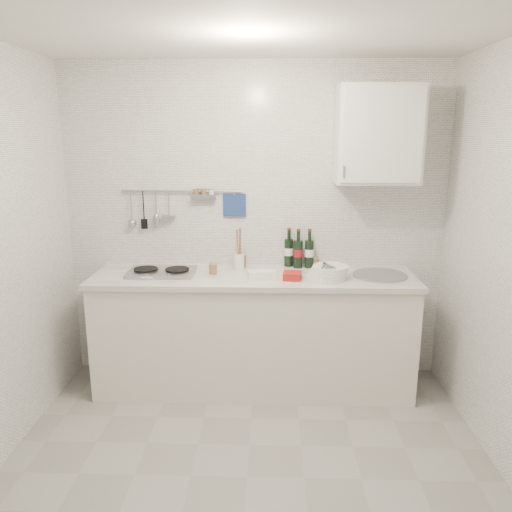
{
  "coord_description": "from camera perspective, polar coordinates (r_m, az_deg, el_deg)",
  "views": [
    {
      "loc": [
        0.13,
        -2.53,
        1.96
      ],
      "look_at": [
        0.02,
        0.9,
        1.12
      ],
      "focal_mm": 35.0,
      "sensor_mm": 36.0,
      "label": 1
    }
  ],
  "objects": [
    {
      "name": "jar_c",
      "position": [
        3.83,
        8.3,
        -1.39
      ],
      "size": [
        0.06,
        0.06,
        0.09
      ],
      "rotation": [
        0.0,
        0.0,
        0.3
      ],
      "color": "brown",
      "rests_on": "counter"
    },
    {
      "name": "wall_rail",
      "position": [
        4.0,
        -8.77,
        5.98
      ],
      "size": [
        0.98,
        0.09,
        0.34
      ],
      "color": "#93969B",
      "rests_on": "back_wall"
    },
    {
      "name": "strawberry_punnet",
      "position": [
        3.66,
        4.18,
        -2.27
      ],
      "size": [
        0.14,
        0.14,
        0.05
      ],
      "primitive_type": "cube",
      "rotation": [
        0.0,
        0.0,
        -0.12
      ],
      "color": "#AD2213",
      "rests_on": "counter"
    },
    {
      "name": "counter",
      "position": [
        3.94,
        -0.18,
        -8.98
      ],
      "size": [
        2.44,
        0.64,
        0.96
      ],
      "color": "silver",
      "rests_on": "floor"
    },
    {
      "name": "wall_cabinet",
      "position": [
        3.83,
        13.75,
        13.29
      ],
      "size": [
        0.6,
        0.38,
        0.7
      ],
      "color": "silver",
      "rests_on": "back_wall"
    },
    {
      "name": "utensil_crock",
      "position": [
        3.9,
        -1.96,
        -0.43
      ],
      "size": [
        0.08,
        0.08,
        0.33
      ],
      "rotation": [
        0.0,
        0.0,
        0.07
      ],
      "color": "white",
      "rests_on": "counter"
    },
    {
      "name": "ceiling",
      "position": [
        2.59,
        -1.28,
        25.87
      ],
      "size": [
        3.0,
        3.0,
        0.0
      ],
      "primitive_type": "plane",
      "rotation": [
        3.14,
        0.0,
        0.0
      ],
      "color": "silver",
      "rests_on": "back_wall"
    },
    {
      "name": "floor",
      "position": [
        3.2,
        -1.02,
        -23.93
      ],
      "size": [
        3.0,
        3.0,
        0.0
      ],
      "primitive_type": "plane",
      "color": "gray",
      "rests_on": "ground"
    },
    {
      "name": "back_wall",
      "position": [
        3.99,
        -0.13,
        3.58
      ],
      "size": [
        3.0,
        0.02,
        2.5
      ],
      "primitive_type": "cube",
      "color": "silver",
      "rests_on": "floor"
    },
    {
      "name": "jar_b",
      "position": [
        4.02,
        6.76,
        -0.68
      ],
      "size": [
        0.06,
        0.06,
        0.08
      ],
      "rotation": [
        0.0,
        0.0,
        0.31
      ],
      "color": "brown",
      "rests_on": "counter"
    },
    {
      "name": "plate_stack_sink",
      "position": [
        3.71,
        8.24,
        -1.86
      ],
      "size": [
        0.32,
        0.3,
        0.1
      ],
      "rotation": [
        0.0,
        0.0,
        0.12
      ],
      "color": "white",
      "rests_on": "counter"
    },
    {
      "name": "plate_stack_hob",
      "position": [
        3.85,
        -11.95,
        -1.96
      ],
      "size": [
        0.28,
        0.28,
        0.02
      ],
      "rotation": [
        0.0,
        0.0,
        -0.23
      ],
      "color": "#4754A1",
      "rests_on": "counter"
    },
    {
      "name": "jar_a",
      "position": [
        3.99,
        -1.61,
        -0.5
      ],
      "size": [
        0.07,
        0.07,
        0.11
      ],
      "rotation": [
        0.0,
        0.0,
        0.09
      ],
      "color": "brown",
      "rests_on": "counter"
    },
    {
      "name": "wine_bottles",
      "position": [
        3.97,
        4.9,
        0.9
      ],
      "size": [
        0.23,
        0.12,
        0.31
      ],
      "rotation": [
        0.0,
        0.0,
        -0.25
      ],
      "color": "black",
      "rests_on": "counter"
    },
    {
      "name": "butter_dish",
      "position": [
        3.67,
        0.67,
        -2.15
      ],
      "size": [
        0.22,
        0.13,
        0.06
      ],
      "primitive_type": "cube",
      "rotation": [
        0.0,
        0.0,
        0.16
      ],
      "color": "white",
      "rests_on": "counter"
    },
    {
      "name": "jar_d",
      "position": [
        3.8,
        -4.94,
        -1.41
      ],
      "size": [
        0.06,
        0.06,
        0.09
      ],
      "rotation": [
        0.0,
        0.0,
        0.31
      ],
      "color": "brown",
      "rests_on": "counter"
    }
  ]
}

